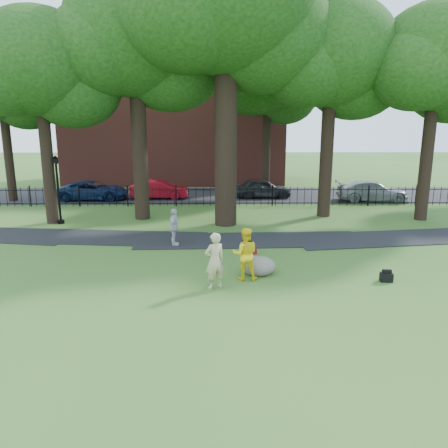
{
  "coord_description": "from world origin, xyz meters",
  "views": [
    {
      "loc": [
        -0.39,
        -14.77,
        5.16
      ],
      "look_at": [
        -0.16,
        2.0,
        1.2
      ],
      "focal_mm": 35.0,
      "sensor_mm": 36.0,
      "label": 1
    }
  ],
  "objects_px": {
    "boulder": "(259,265)",
    "man": "(245,254)",
    "lamppost": "(58,191)",
    "woman": "(215,261)",
    "big_tree": "(229,10)",
    "red_sedan": "(159,189)"
  },
  "relations": [
    {
      "from": "big_tree",
      "to": "red_sedan",
      "type": "distance_m",
      "value": 12.95
    },
    {
      "from": "boulder",
      "to": "lamppost",
      "type": "height_order",
      "value": "lamppost"
    },
    {
      "from": "man",
      "to": "lamppost",
      "type": "distance_m",
      "value": 12.28
    },
    {
      "from": "big_tree",
      "to": "red_sedan",
      "type": "xyz_separation_m",
      "value": [
        -4.52,
        7.55,
        -9.5
      ]
    },
    {
      "from": "big_tree",
      "to": "lamppost",
      "type": "height_order",
      "value": "big_tree"
    },
    {
      "from": "big_tree",
      "to": "woman",
      "type": "xyz_separation_m",
      "value": [
        -0.63,
        -8.84,
        -9.24
      ]
    },
    {
      "from": "woman",
      "to": "lamppost",
      "type": "xyz_separation_m",
      "value": [
        -8.02,
        9.06,
        0.81
      ]
    },
    {
      "from": "lamppost",
      "to": "man",
      "type": "bearing_deg",
      "value": -56.13
    },
    {
      "from": "woman",
      "to": "lamppost",
      "type": "height_order",
      "value": "lamppost"
    },
    {
      "from": "big_tree",
      "to": "man",
      "type": "height_order",
      "value": "big_tree"
    },
    {
      "from": "woman",
      "to": "red_sedan",
      "type": "distance_m",
      "value": 16.84
    },
    {
      "from": "boulder",
      "to": "man",
      "type": "bearing_deg",
      "value": -136.28
    },
    {
      "from": "lamppost",
      "to": "woman",
      "type": "bearing_deg",
      "value": -62.04
    },
    {
      "from": "man",
      "to": "red_sedan",
      "type": "height_order",
      "value": "man"
    },
    {
      "from": "man",
      "to": "red_sedan",
      "type": "relative_size",
      "value": 0.45
    },
    {
      "from": "man",
      "to": "lamppost",
      "type": "bearing_deg",
      "value": -40.77
    },
    {
      "from": "big_tree",
      "to": "boulder",
      "type": "relative_size",
      "value": 12.13
    },
    {
      "from": "red_sedan",
      "to": "boulder",
      "type": "bearing_deg",
      "value": -160.64
    },
    {
      "from": "lamppost",
      "to": "boulder",
      "type": "bearing_deg",
      "value": -52.91
    },
    {
      "from": "big_tree",
      "to": "boulder",
      "type": "xyz_separation_m",
      "value": [
        0.87,
        -7.59,
        -9.8
      ]
    },
    {
      "from": "big_tree",
      "to": "woman",
      "type": "relative_size",
      "value": 7.93
    },
    {
      "from": "man",
      "to": "lamppost",
      "type": "relative_size",
      "value": 0.51
    }
  ]
}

